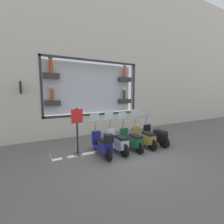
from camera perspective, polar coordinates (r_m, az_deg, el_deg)
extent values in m
plane|color=#66635E|center=(6.34, 4.89, -15.56)|extent=(120.00, 120.00, 0.00)
cube|color=beige|center=(16.25, 31.24, 15.19)|extent=(0.40, 15.14, 10.03)
cube|color=beige|center=(9.29, -7.04, -4.57)|extent=(0.40, 5.73, 1.15)
cube|color=beige|center=(10.27, -7.71, 34.62)|extent=(0.40, 5.73, 5.66)
cube|color=#2D2D33|center=(9.10, -6.92, 18.87)|extent=(0.04, 5.73, 0.12)
cube|color=#2D2D33|center=(8.99, -6.63, -0.86)|extent=(0.04, 5.73, 0.12)
cube|color=#2D2D33|center=(10.24, 8.25, 8.77)|extent=(0.04, 0.12, 3.22)
cube|color=#2D2D33|center=(8.34, -25.32, 8.58)|extent=(0.04, 0.12, 3.22)
cube|color=silver|center=(9.44, -7.99, 8.93)|extent=(0.04, 5.49, 2.98)
cube|color=#38332D|center=(10.27, 4.77, 12.22)|extent=(0.36, 0.82, 0.28)
cylinder|color=#CC4C23|center=(10.32, 4.80, 14.64)|extent=(0.17, 0.17, 0.60)
sphere|color=beige|center=(10.38, 4.82, 16.85)|extent=(0.22, 0.22, 0.22)
cube|color=#38332D|center=(8.76, -22.15, 12.63)|extent=(0.36, 0.82, 0.28)
cylinder|color=#CC4C23|center=(8.82, -22.30, 15.67)|extent=(0.18, 0.18, 0.66)
sphere|color=beige|center=(8.91, -22.44, 18.53)|extent=(0.24, 0.24, 0.24)
cube|color=#38332D|center=(10.24, 4.69, 4.15)|extent=(0.36, 0.82, 0.28)
cylinder|color=#47382D|center=(10.23, 4.72, 6.54)|extent=(0.16, 0.16, 0.57)
sphere|color=white|center=(10.23, 4.74, 8.73)|extent=(0.21, 0.21, 0.21)
cube|color=#38332D|center=(8.73, -21.71, 3.17)|extent=(0.36, 0.82, 0.28)
cylinder|color=#CC4C23|center=(8.71, -21.84, 6.03)|extent=(0.16, 0.16, 0.59)
sphere|color=beige|center=(8.72, -21.97, 8.68)|extent=(0.21, 0.21, 0.21)
cylinder|color=black|center=(8.19, -31.36, 7.94)|extent=(0.35, 0.05, 0.05)
torus|color=black|center=(8.01, -31.44, 7.98)|extent=(0.62, 0.07, 0.62)
cylinder|color=white|center=(8.01, -31.44, 7.98)|extent=(0.51, 0.03, 0.51)
cylinder|color=black|center=(8.11, 12.73, -8.58)|extent=(0.55, 0.09, 0.55)
cylinder|color=black|center=(7.24, 19.27, -10.73)|extent=(0.55, 0.09, 0.55)
cube|color=black|center=(7.67, 15.80, -9.70)|extent=(1.02, 0.38, 0.06)
cube|color=black|center=(7.35, 17.86, -8.80)|extent=(0.61, 0.35, 0.36)
cube|color=black|center=(7.29, 17.93, -7.06)|extent=(0.58, 0.31, 0.10)
cube|color=black|center=(7.98, 13.18, -6.66)|extent=(0.12, 0.37, 0.56)
cylinder|color=gray|center=(7.93, 12.96, -3.09)|extent=(0.20, 0.06, 0.45)
cylinder|color=gray|center=(7.94, 12.68, -1.50)|extent=(0.04, 0.61, 0.04)
cube|color=silver|center=(7.95, 12.52, -0.34)|extent=(0.08, 0.42, 0.31)
cylinder|color=black|center=(7.71, 8.60, -9.47)|extent=(0.51, 0.09, 0.51)
cylinder|color=black|center=(6.76, 15.19, -12.04)|extent=(0.51, 0.09, 0.51)
cube|color=olive|center=(7.23, 11.66, -10.78)|extent=(1.02, 0.39, 0.06)
cube|color=olive|center=(6.89, 13.69, -9.90)|extent=(0.61, 0.35, 0.36)
cube|color=black|center=(6.83, 13.74, -8.05)|extent=(0.58, 0.31, 0.10)
cube|color=olive|center=(7.55, 9.10, -7.50)|extent=(0.12, 0.37, 0.56)
cylinder|color=gray|center=(7.50, 8.86, -3.73)|extent=(0.20, 0.06, 0.45)
cylinder|color=gray|center=(7.52, 8.58, -2.04)|extent=(0.04, 0.60, 0.04)
cube|color=silver|center=(7.52, 8.43, -0.51)|extent=(0.10, 0.42, 0.39)
cylinder|color=black|center=(7.36, 4.03, -10.39)|extent=(0.46, 0.09, 0.46)
cylinder|color=black|center=(6.33, 10.48, -13.46)|extent=(0.46, 0.09, 0.46)
cube|color=#19512D|center=(6.83, 6.99, -11.92)|extent=(1.02, 0.39, 0.06)
cube|color=#19512D|center=(6.48, 8.92, -11.07)|extent=(0.61, 0.35, 0.36)
cube|color=black|center=(6.41, 8.96, -9.11)|extent=(0.58, 0.31, 0.10)
cube|color=#19512D|center=(7.18, 4.55, -8.37)|extent=(0.12, 0.37, 0.56)
cylinder|color=gray|center=(7.12, 4.29, -4.40)|extent=(0.20, 0.06, 0.45)
cylinder|color=gray|center=(7.14, 4.02, -2.62)|extent=(0.04, 0.60, 0.04)
cube|color=silver|center=(7.15, 3.86, -1.31)|extent=(0.08, 0.42, 0.32)
cylinder|color=black|center=(7.00, -0.83, -10.98)|extent=(0.54, 0.09, 0.54)
cylinder|color=black|center=(5.96, 4.81, -14.31)|extent=(0.54, 0.09, 0.54)
cube|color=#B7BCC6|center=(6.47, 1.74, -12.64)|extent=(1.02, 0.39, 0.06)
cube|color=#B7BCC6|center=(6.10, 3.49, -11.82)|extent=(0.61, 0.35, 0.36)
cube|color=black|center=(6.03, 3.51, -9.75)|extent=(0.58, 0.31, 0.10)
cube|color=#B7BCC6|center=(6.84, -0.49, -8.83)|extent=(0.12, 0.37, 0.56)
cylinder|color=gray|center=(6.78, -0.76, -4.67)|extent=(0.20, 0.06, 0.45)
cylinder|color=gray|center=(6.80, -1.03, -2.80)|extent=(0.04, 0.61, 0.04)
cube|color=silver|center=(6.80, -1.18, -1.05)|extent=(0.10, 0.42, 0.40)
cylinder|color=black|center=(6.74, -6.30, -11.79)|extent=(0.53, 0.09, 0.53)
cylinder|color=black|center=(5.64, -1.44, -15.60)|extent=(0.53, 0.09, 0.53)
cube|color=navy|center=(6.18, -4.10, -13.65)|extent=(1.02, 0.38, 0.06)
cube|color=navy|center=(5.79, -2.62, -12.89)|extent=(0.61, 0.35, 0.36)
cube|color=black|center=(5.72, -2.63, -10.73)|extent=(0.58, 0.31, 0.10)
cube|color=navy|center=(6.56, -6.03, -9.59)|extent=(0.12, 0.37, 0.56)
cylinder|color=gray|center=(6.50, -6.31, -5.25)|extent=(0.20, 0.06, 0.45)
cylinder|color=gray|center=(6.53, -6.56, -3.30)|extent=(0.04, 0.60, 0.04)
cube|color=silver|center=(6.54, -6.70, -1.92)|extent=(0.08, 0.42, 0.30)
cube|color=black|center=(5.40, -1.21, -10.03)|extent=(0.28, 0.28, 0.28)
cylinder|color=#232326|center=(6.43, -12.85, -15.28)|extent=(0.36, 0.36, 0.02)
cylinder|color=#232326|center=(6.14, -13.09, -7.22)|extent=(0.07, 0.07, 1.88)
cube|color=red|center=(6.00, -13.21, -1.55)|extent=(0.03, 0.45, 0.55)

